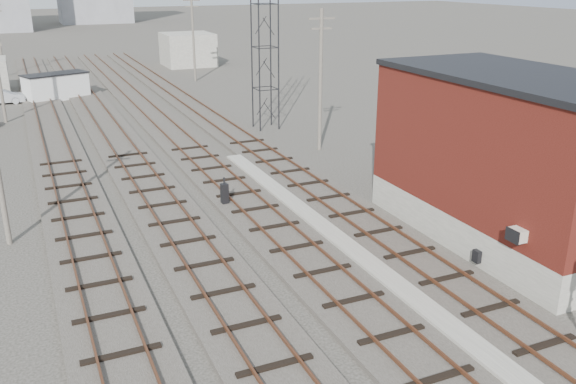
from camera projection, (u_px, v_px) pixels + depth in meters
ground at (132, 82)px, 65.52m from camera, size 320.00×320.00×0.00m
track_right at (212, 119)px, 48.37m from camera, size 3.20×90.00×0.39m
track_mid_right at (162, 124)px, 46.85m from camera, size 3.20×90.00×0.39m
track_mid_left at (109, 129)px, 45.32m from camera, size 3.20×90.00×0.39m
track_left at (52, 135)px, 43.79m from camera, size 3.20×90.00×0.39m
platform_curb at (341, 243)px, 26.09m from camera, size 0.90×28.00×0.26m
brick_building at (511, 158)px, 25.86m from camera, size 6.54×12.20×7.22m
lattice_tower at (265, 26)px, 43.58m from camera, size 1.60×1.60×15.00m
utility_pole_right_a at (321, 77)px, 38.85m from camera, size 1.80×0.24×9.00m
utility_pole_right_b at (193, 36)px, 64.66m from camera, size 1.80×0.24×9.00m
shed_right at (188, 49)px, 76.89m from camera, size 6.00×6.00×4.00m
switch_stand at (225, 194)px, 30.28m from camera, size 0.36×0.36×1.44m
site_trailer at (56, 86)px, 56.33m from camera, size 6.19×4.25×2.40m
car_silver at (3, 97)px, 54.50m from camera, size 3.93×1.73×1.26m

